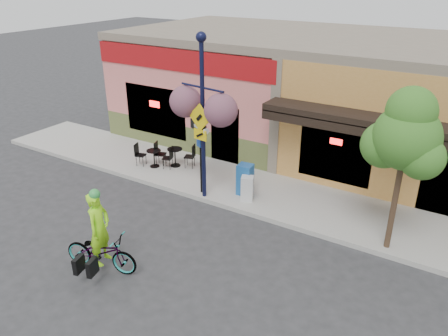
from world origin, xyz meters
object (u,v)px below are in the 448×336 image
at_px(building, 342,94).
at_px(lamp_post, 203,120).
at_px(cyclist_rider, 100,237).
at_px(one_way_sign, 201,158).
at_px(bicycle, 101,252).
at_px(street_tree, 400,172).
at_px(newspaper_box_grey, 247,188).
at_px(newspaper_box_blue, 245,179).

height_order(building, lamp_post, lamp_post).
distance_m(cyclist_rider, one_way_sign, 4.50).
distance_m(bicycle, street_tree, 7.58).
bearing_deg(building, one_way_sign, -109.26).
relative_size(cyclist_rider, lamp_post, 0.37).
bearing_deg(building, newspaper_box_grey, -97.09).
height_order(building, newspaper_box_blue, building).
height_order(lamp_post, street_tree, lamp_post).
xyz_separation_m(cyclist_rider, one_way_sign, (-0.13, 4.48, 0.42)).
bearing_deg(street_tree, one_way_sign, 179.96).
xyz_separation_m(one_way_sign, street_tree, (5.92, -0.00, 0.96)).
relative_size(cyclist_rider, newspaper_box_blue, 1.82).
bearing_deg(one_way_sign, cyclist_rider, -63.79).
bearing_deg(lamp_post, bicycle, -83.49).
bearing_deg(building, cyclist_rider, -101.18).
xyz_separation_m(newspaper_box_blue, street_tree, (4.64, -0.63, 1.66)).
relative_size(bicycle, newspaper_box_grey, 2.38).
distance_m(building, street_tree, 7.57).
height_order(cyclist_rider, lamp_post, lamp_post).
bearing_deg(newspaper_box_blue, newspaper_box_grey, -56.16).
bearing_deg(newspaper_box_grey, one_way_sign, 168.96).
distance_m(one_way_sign, newspaper_box_blue, 1.58).
bearing_deg(lamp_post, building, 81.50).
height_order(building, bicycle, building).
distance_m(cyclist_rider, newspaper_box_blue, 5.24).
xyz_separation_m(bicycle, one_way_sign, (-0.08, 4.48, 0.85)).
distance_m(building, lamp_post, 7.16).
relative_size(building, newspaper_box_grey, 22.55).
height_order(one_way_sign, street_tree, street_tree).
distance_m(building, one_way_sign, 7.11).
height_order(building, cyclist_rider, building).
relative_size(building, newspaper_box_blue, 17.65).
xyz_separation_m(lamp_post, street_tree, (5.69, 0.17, -0.39)).
bearing_deg(newspaper_box_blue, one_way_sign, -158.83).
height_order(lamp_post, newspaper_box_grey, lamp_post).
xyz_separation_m(lamp_post, newspaper_box_blue, (1.05, 0.80, -2.05)).
relative_size(bicycle, cyclist_rider, 1.02).
bearing_deg(cyclist_rider, lamp_post, -15.23).
relative_size(cyclist_rider, newspaper_box_grey, 2.33).
bearing_deg(one_way_sign, newspaper_box_blue, 50.86).
xyz_separation_m(building, lamp_post, (-2.10, -6.83, 0.47)).
bearing_deg(newspaper_box_blue, street_tree, -12.84).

